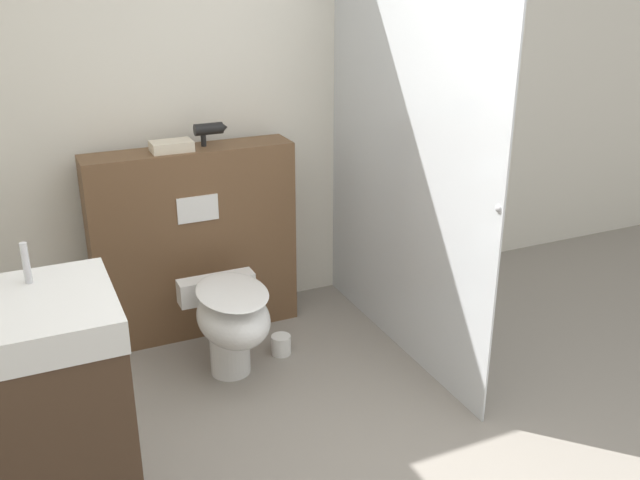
{
  "coord_description": "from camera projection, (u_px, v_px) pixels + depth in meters",
  "views": [
    {
      "loc": [
        -1.19,
        -1.76,
        2.0
      ],
      "look_at": [
        0.16,
        1.22,
        0.69
      ],
      "focal_mm": 40.0,
      "sensor_mm": 36.0,
      "label": 1
    }
  ],
  "objects": [
    {
      "name": "folded_towel",
      "position": [
        172.0,
        146.0,
        3.67
      ],
      "size": [
        0.21,
        0.14,
        0.05
      ],
      "color": "beige",
      "rests_on": "partition_panel"
    },
    {
      "name": "wall_back",
      "position": [
        231.0,
        100.0,
        3.97
      ],
      "size": [
        8.0,
        0.06,
        2.5
      ],
      "color": "silver",
      "rests_on": "ground_plane"
    },
    {
      "name": "partition_panel",
      "position": [
        195.0,
        242.0,
        3.93
      ],
      "size": [
        1.11,
        0.24,
        1.06
      ],
      "color": "brown",
      "rests_on": "ground_plane"
    },
    {
      "name": "hair_drier",
      "position": [
        210.0,
        130.0,
        3.76
      ],
      "size": [
        0.18,
        0.06,
        0.12
      ],
      "color": "black",
      "rests_on": "partition_panel"
    },
    {
      "name": "toilet",
      "position": [
        231.0,
        319.0,
        3.52
      ],
      "size": [
        0.4,
        0.58,
        0.51
      ],
      "color": "white",
      "rests_on": "ground_plane"
    },
    {
      "name": "spare_toilet_roll",
      "position": [
        281.0,
        345.0,
        3.83
      ],
      "size": [
        0.11,
        0.11,
        0.11
      ],
      "color": "white",
      "rests_on": "ground_plane"
    },
    {
      "name": "shower_glass",
      "position": [
        404.0,
        154.0,
        3.57
      ],
      "size": [
        0.04,
        1.61,
        2.15
      ],
      "color": "silver",
      "rests_on": "ground_plane"
    },
    {
      "name": "sink_vanity",
      "position": [
        55.0,
        433.0,
        2.4
      ],
      "size": [
        0.49,
        0.52,
        1.14
      ],
      "color": "#473323",
      "rests_on": "ground_plane"
    }
  ]
}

